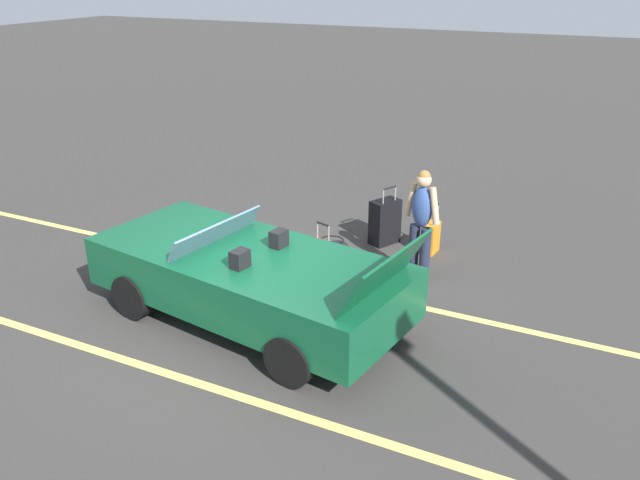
# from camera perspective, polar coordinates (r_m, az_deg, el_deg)

# --- Properties ---
(ground_plane) EXTENTS (80.00, 80.00, 0.00)m
(ground_plane) POSITION_cam_1_polar(r_m,az_deg,el_deg) (8.41, -6.18, -6.97)
(ground_plane) COLOR #383533
(lot_line_near) EXTENTS (18.00, 0.12, 0.01)m
(lot_line_near) POSITION_cam_1_polar(r_m,az_deg,el_deg) (9.35, -2.18, -3.53)
(lot_line_near) COLOR #EAE066
(lot_line_near) RESTS_ON ground_plane
(lot_line_mid) EXTENTS (18.00, 0.12, 0.01)m
(lot_line_mid) POSITION_cam_1_polar(r_m,az_deg,el_deg) (7.42, -12.19, -11.97)
(lot_line_mid) COLOR #EAE066
(lot_line_mid) RESTS_ON ground_plane
(convertible_car) EXTENTS (4.40, 2.37, 1.51)m
(convertible_car) POSITION_cam_1_polar(r_m,az_deg,el_deg) (8.24, -7.41, -3.01)
(convertible_car) COLOR #0F4C2D
(convertible_car) RESTS_ON ground_plane
(suitcase_large_black) EXTENTS (0.46, 0.55, 0.99)m
(suitcase_large_black) POSITION_cam_1_polar(r_m,az_deg,el_deg) (10.47, 5.79, 1.62)
(suitcase_large_black) COLOR black
(suitcase_large_black) RESTS_ON ground_plane
(suitcase_medium_bright) EXTENTS (0.46, 0.35, 0.89)m
(suitcase_medium_bright) POSITION_cam_1_polar(r_m,az_deg,el_deg) (9.16, -0.02, -1.95)
(suitcase_medium_bright) COLOR red
(suitcase_medium_bright) RESTS_ON ground_plane
(suitcase_small_carryon) EXTENTS (0.22, 0.35, 0.81)m
(suitcase_small_carryon) POSITION_cam_1_polar(r_m,az_deg,el_deg) (10.26, 9.84, 0.22)
(suitcase_small_carryon) COLOR orange
(suitcase_small_carryon) RESTS_ON ground_plane
(duffel_bag) EXTENTS (0.54, 0.71, 0.34)m
(duffel_bag) POSITION_cam_1_polar(r_m,az_deg,el_deg) (9.88, 1.06, -0.95)
(duffel_bag) COLOR black
(duffel_bag) RESTS_ON ground_plane
(traveler_person) EXTENTS (0.60, 0.31, 1.65)m
(traveler_person) POSITION_cam_1_polar(r_m,az_deg,el_deg) (9.10, 9.03, 1.82)
(traveler_person) COLOR #1E2338
(traveler_person) RESTS_ON ground_plane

